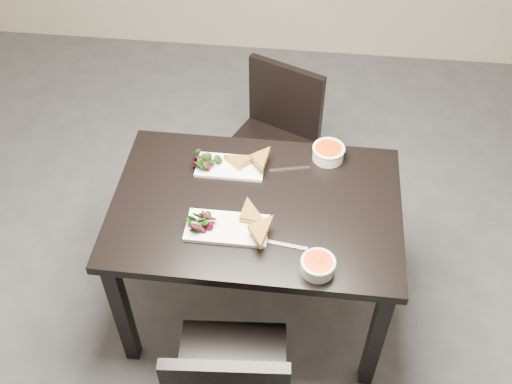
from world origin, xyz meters
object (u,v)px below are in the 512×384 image
at_px(chair_far, 275,135).
at_px(soup_bowl_far, 328,152).
at_px(plate_near, 227,228).
at_px(table, 256,219).
at_px(soup_bowl_near, 318,265).
at_px(plate_far, 230,167).

relative_size(chair_far, soup_bowl_far, 5.89).
bearing_deg(plate_near, table, 56.82).
xyz_separation_m(chair_far, soup_bowl_near, (0.25, -1.05, 0.30)).
xyz_separation_m(table, soup_bowl_near, (0.27, -0.31, 0.13)).
bearing_deg(plate_far, chair_far, 74.66).
relative_size(table, soup_bowl_near, 9.09).
height_order(plate_far, soup_bowl_far, soup_bowl_far).
relative_size(table, plate_near, 3.67).
height_order(table, soup_bowl_far, soup_bowl_far).
relative_size(plate_near, soup_bowl_near, 2.47).
xyz_separation_m(plate_far, soup_bowl_far, (0.42, 0.11, 0.03)).
distance_m(soup_bowl_near, plate_far, 0.65).
distance_m(table, plate_near, 0.21).
xyz_separation_m(soup_bowl_near, plate_far, (-0.40, 0.51, -0.03)).
distance_m(plate_far, soup_bowl_far, 0.44).
height_order(table, chair_far, chair_far).
bearing_deg(plate_far, soup_bowl_near, -51.50).
distance_m(plate_near, soup_bowl_far, 0.60).
distance_m(table, plate_far, 0.26).
height_order(plate_near, soup_bowl_near, soup_bowl_near).
bearing_deg(chair_far, soup_bowl_far, -34.47).
xyz_separation_m(chair_far, plate_near, (-0.11, -0.89, 0.27)).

